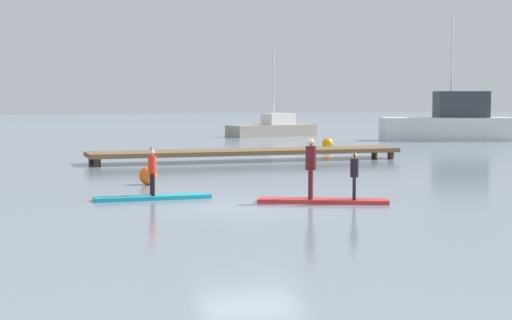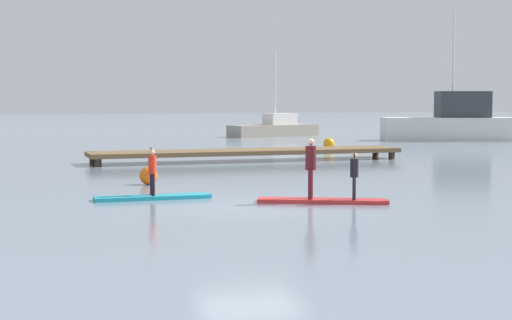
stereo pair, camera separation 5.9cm
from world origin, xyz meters
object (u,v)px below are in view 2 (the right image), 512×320
at_px(paddler_child_solo, 152,170).
at_px(paddler_adult, 311,164).
at_px(paddleboard_near, 153,197).
at_px(mooring_buoy_mid, 149,176).
at_px(paddleboard_far, 323,201).
at_px(paddler_child_front, 354,173).
at_px(fishing_boat_white_large, 452,122).
at_px(fishing_boat_green_midground, 274,128).
at_px(mooring_buoy_near, 329,144).

distance_m(paddler_child_solo, paddler_adult, 4.12).
relative_size(paddler_child_solo, paddler_adult, 0.81).
relative_size(paddleboard_near, paddler_child_solo, 2.46).
xyz_separation_m(paddler_adult, mooring_buoy_mid, (-3.05, 5.51, -0.69)).
bearing_deg(paddleboard_far, paddler_child_front, -25.72).
distance_m(paddleboard_near, paddler_adult, 4.21).
relative_size(paddleboard_far, fishing_boat_white_large, 0.37).
bearing_deg(fishing_boat_green_midground, fishing_boat_white_large, -44.93).
distance_m(paddleboard_far, mooring_buoy_near, 21.66).
bearing_deg(mooring_buoy_near, paddleboard_far, -113.78).
height_order(paddler_child_solo, paddler_adult, paddler_adult).
distance_m(paddler_child_front, fishing_boat_green_midground, 36.10).
xyz_separation_m(fishing_boat_white_large, mooring_buoy_near, (-10.83, -5.84, -0.82)).
bearing_deg(mooring_buoy_near, paddler_adult, -114.59).
bearing_deg(fishing_boat_white_large, paddleboard_near, -134.84).
bearing_deg(paddleboard_near, mooring_buoy_near, 54.56).
relative_size(fishing_boat_green_midground, mooring_buoy_mid, 12.06).
distance_m(paddleboard_near, paddler_child_solo, 0.72).
bearing_deg(fishing_boat_white_large, mooring_buoy_near, -151.67).
bearing_deg(fishing_boat_green_midground, paddleboard_far, -107.66).
distance_m(fishing_boat_white_large, fishing_boat_green_midground, 12.23).
bearing_deg(paddler_adult, fishing_boat_green_midground, 71.86).
distance_m(fishing_boat_white_large, mooring_buoy_near, 12.33).
height_order(paddleboard_far, paddler_child_front, paddler_child_front).
relative_size(fishing_boat_green_midground, mooring_buoy_near, 11.31).
bearing_deg(fishing_boat_white_large, paddler_child_front, -125.96).
bearing_deg(paddleboard_far, mooring_buoy_mid, 120.51).
height_order(fishing_boat_green_midground, mooring_buoy_mid, fishing_boat_green_midground).
bearing_deg(paddler_child_front, mooring_buoy_mid, 123.95).
bearing_deg(fishing_boat_white_large, mooring_buoy_mid, -138.84).
bearing_deg(paddler_child_solo, fishing_boat_white_large, 45.14).
height_order(fishing_boat_white_large, fishing_boat_green_midground, fishing_boat_white_large).
bearing_deg(paddler_child_front, paddler_child_solo, 152.41).
height_order(paddleboard_far, fishing_boat_green_midground, fishing_boat_green_midground).
xyz_separation_m(paddleboard_near, paddler_child_solo, (-0.00, 0.01, 0.72)).
bearing_deg(mooring_buoy_near, mooring_buoy_mid, -130.40).
height_order(paddler_child_front, fishing_boat_white_large, fishing_boat_white_large).
height_order(paddler_child_solo, mooring_buoy_mid, paddler_child_solo).
bearing_deg(paddler_child_solo, paddleboard_near, -76.69).
xyz_separation_m(paddleboard_near, mooring_buoy_near, (12.64, 17.76, 0.25)).
height_order(paddleboard_near, mooring_buoy_near, mooring_buoy_near).
relative_size(paddler_child_solo, paddler_child_front, 1.05).
bearing_deg(fishing_boat_white_large, paddler_child_solo, -134.86).
bearing_deg(fishing_boat_green_midground, paddler_adult, -108.14).
xyz_separation_m(paddleboard_near, fishing_boat_white_large, (23.47, 23.60, 1.06)).
bearing_deg(fishing_boat_green_midground, paddler_child_front, -106.43).
distance_m(paddler_child_front, fishing_boat_white_large, 32.12).
distance_m(fishing_boat_green_midground, mooring_buoy_near, 14.63).
bearing_deg(paddler_adult, paddler_child_front, -25.86).
relative_size(paddler_child_front, mooring_buoy_near, 1.99).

